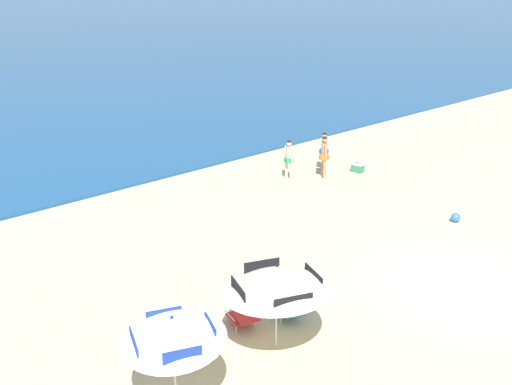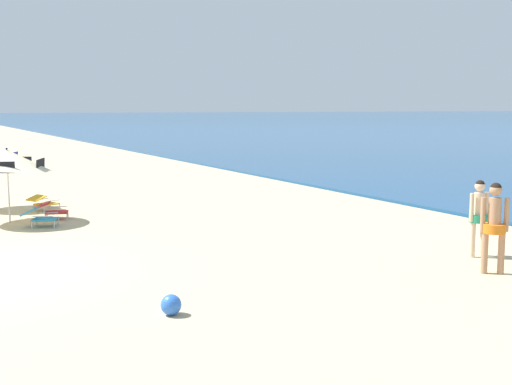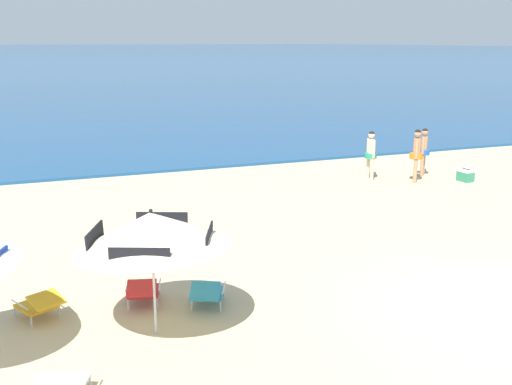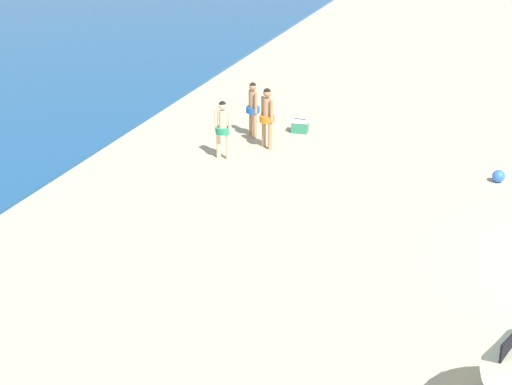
# 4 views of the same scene
# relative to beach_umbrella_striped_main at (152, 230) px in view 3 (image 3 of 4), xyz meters

# --- Properties ---
(ground_plane) EXTENTS (800.00, 800.00, 0.00)m
(ground_plane) POSITION_rel_beach_umbrella_striped_main_xyz_m (5.59, -1.40, -1.70)
(ground_plane) COLOR tan
(ocean_water) EXTENTS (800.00, 800.00, 0.10)m
(ocean_water) POSITION_rel_beach_umbrella_striped_main_xyz_m (5.59, 411.61, -1.65)
(ocean_water) COLOR navy
(ocean_water) RESTS_ON ground
(beach_umbrella_striped_main) EXTENTS (3.24, 3.26, 2.06)m
(beach_umbrella_striped_main) POSITION_rel_beach_umbrella_striped_main_xyz_m (0.00, 0.00, 0.00)
(beach_umbrella_striped_main) COLOR silver
(beach_umbrella_striped_main) RESTS_ON ground
(lounge_chair_under_umbrella) EXTENTS (0.83, 1.01, 0.51)m
(lounge_chair_under_umbrella) POSITION_rel_beach_umbrella_striped_main_xyz_m (1.02, 0.61, -1.43)
(lounge_chair_under_umbrella) COLOR teal
(lounge_chair_under_umbrella) RESTS_ON ground
(lounge_chair_beside_umbrella) EXTENTS (0.74, 0.98, 0.51)m
(lounge_chair_beside_umbrella) POSITION_rel_beach_umbrella_striped_main_xyz_m (0.01, 1.11, -1.43)
(lounge_chair_beside_umbrella) COLOR red
(lounge_chair_beside_umbrella) RESTS_ON ground
(lounge_chair_facing_sea) EXTENTS (0.85, 1.00, 0.50)m
(lounge_chair_facing_sea) POSITION_rel_beach_umbrella_striped_main_xyz_m (-1.68, 1.17, -1.43)
(lounge_chair_facing_sea) COLOR gold
(lounge_chair_facing_sea) RESTS_ON ground
(person_standing_near_shore) EXTENTS (0.40, 0.40, 1.63)m
(person_standing_near_shore) POSITION_rel_beach_umbrella_striped_main_xyz_m (10.85, 7.97, -0.76)
(person_standing_near_shore) COLOR tan
(person_standing_near_shore) RESTS_ON ground
(person_standing_beside) EXTENTS (0.42, 0.43, 1.72)m
(person_standing_beside) POSITION_rel_beach_umbrella_striped_main_xyz_m (10.06, 7.28, -0.71)
(person_standing_beside) COLOR tan
(person_standing_beside) RESTS_ON ground
(person_wading_in) EXTENTS (0.39, 0.48, 1.61)m
(person_wading_in) POSITION_rel_beach_umbrella_striped_main_xyz_m (8.87, 8.13, -0.77)
(person_wading_in) COLOR beige
(person_wading_in) RESTS_ON ground
(cooler_box) EXTENTS (0.40, 0.53, 0.43)m
(cooler_box) POSITION_rel_beach_umbrella_striped_main_xyz_m (11.66, 6.77, -1.50)
(cooler_box) COLOR #2D7F5B
(cooler_box) RESTS_ON ground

